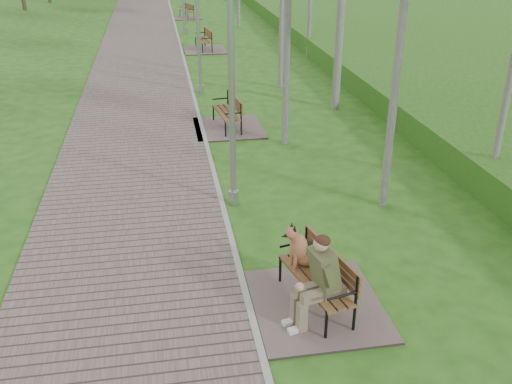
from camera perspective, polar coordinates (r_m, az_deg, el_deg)
walkway at (r=24.98m, az=-11.52°, el=13.42°), size 3.50×67.00×0.04m
kerb at (r=24.99m, az=-7.40°, el=13.72°), size 0.10×67.00×0.05m
embankment at (r=26.87m, az=20.01°, el=13.21°), size 14.00×70.00×1.60m
bench_main at (r=8.11m, az=5.69°, el=-8.99°), size 1.82×2.03×1.59m
bench_second at (r=15.29m, az=-2.91°, el=7.06°), size 1.78×1.98×1.09m
bench_third at (r=25.28m, az=-5.23°, el=14.36°), size 1.76×1.96×1.08m
bench_far at (r=34.36m, az=-6.92°, el=17.17°), size 1.54×1.71×0.94m
lamp_post_near at (r=10.33m, az=-2.46°, el=10.67°), size 0.20×0.20×5.10m
lamp_post_second at (r=18.30m, az=-5.82°, el=16.36°), size 0.18×0.18×4.63m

